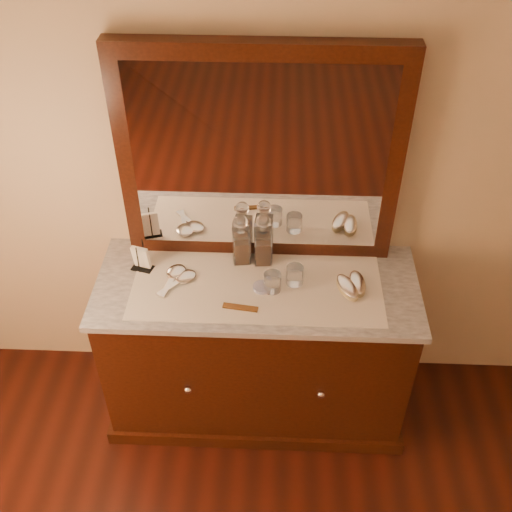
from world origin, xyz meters
name	(u,v)px	position (x,y,z in m)	size (l,w,h in m)	color
dresser_cabinet	(257,350)	(0.00, 1.96, 0.41)	(1.40, 0.55, 0.82)	black
dresser_plinth	(257,396)	(0.00, 1.96, 0.04)	(1.46, 0.59, 0.08)	black
knob_left	(188,390)	(-0.30, 1.67, 0.45)	(0.04, 0.04, 0.04)	silver
knob_right	(321,394)	(0.30, 1.67, 0.45)	(0.04, 0.04, 0.04)	silver
marble_top	(257,287)	(0.00, 1.96, 0.83)	(1.44, 0.59, 0.03)	silver
mirror_frame	(260,158)	(0.00, 2.20, 1.35)	(1.20, 0.08, 1.00)	black
mirror_glass	(259,162)	(0.00, 2.17, 1.35)	(1.06, 0.01, 0.86)	white
lace_runner	(257,287)	(0.00, 1.94, 0.85)	(1.10, 0.45, 0.00)	white
pin_dish	(262,287)	(0.02, 1.92, 0.86)	(0.08, 0.08, 0.01)	white
comb	(240,307)	(-0.06, 1.80, 0.86)	(0.15, 0.03, 0.01)	brown
napkin_rack	(141,259)	(-0.53, 2.04, 0.91)	(0.11, 0.08, 0.15)	black
decanter_left	(241,244)	(-0.08, 2.11, 0.95)	(0.09, 0.09, 0.26)	#934A15
decanter_right	(263,244)	(0.02, 2.11, 0.96)	(0.09, 0.09, 0.26)	#934A15
brush_near	(347,288)	(0.39, 1.92, 0.88)	(0.13, 0.17, 0.04)	tan
brush_far	(357,284)	(0.44, 1.95, 0.88)	(0.08, 0.16, 0.04)	tan
hand_mirror_outer	(175,275)	(-0.37, 1.99, 0.86)	(0.11, 0.23, 0.02)	silver
hand_mirror_inner	(183,279)	(-0.33, 1.96, 0.86)	(0.18, 0.20, 0.02)	silver
tumblers	(284,278)	(0.12, 1.95, 0.90)	(0.17, 0.13, 0.09)	white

